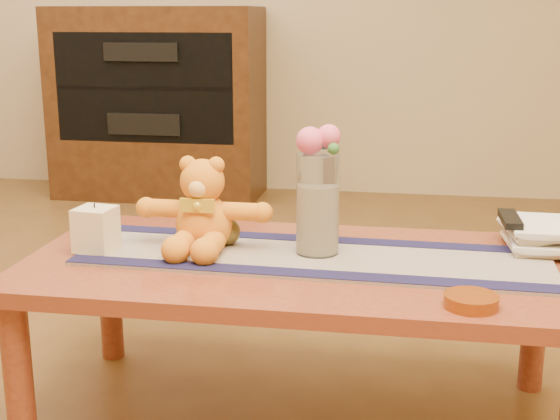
% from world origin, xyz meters
% --- Properties ---
extents(floor, '(5.50, 5.50, 0.00)m').
position_xyz_m(floor, '(0.00, 0.00, 0.00)').
color(floor, brown).
rests_on(floor, ground).
extents(coffee_table_top, '(1.40, 0.70, 0.04)m').
position_xyz_m(coffee_table_top, '(0.00, 0.00, 0.43)').
color(coffee_table_top, maroon).
rests_on(coffee_table_top, floor).
extents(table_leg_fl, '(0.07, 0.07, 0.41)m').
position_xyz_m(table_leg_fl, '(-0.64, -0.29, 0.21)').
color(table_leg_fl, maroon).
rests_on(table_leg_fl, floor).
extents(table_leg_bl, '(0.07, 0.07, 0.41)m').
position_xyz_m(table_leg_bl, '(-0.64, 0.29, 0.21)').
color(table_leg_bl, maroon).
rests_on(table_leg_bl, floor).
extents(table_leg_br, '(0.07, 0.07, 0.41)m').
position_xyz_m(table_leg_br, '(0.64, 0.29, 0.21)').
color(table_leg_br, maroon).
rests_on(table_leg_br, floor).
extents(persian_runner, '(1.21, 0.38, 0.01)m').
position_xyz_m(persian_runner, '(0.03, 0.02, 0.45)').
color(persian_runner, '#211C4F').
rests_on(persian_runner, coffee_table_top).
extents(runner_border_near, '(1.20, 0.09, 0.00)m').
position_xyz_m(runner_border_near, '(0.03, -0.12, 0.46)').
color(runner_border_near, '#141236').
rests_on(runner_border_near, persian_runner).
extents(runner_border_far, '(1.20, 0.09, 0.00)m').
position_xyz_m(runner_border_far, '(0.04, 0.17, 0.46)').
color(runner_border_far, '#141236').
rests_on(runner_border_far, persian_runner).
extents(teddy_bear, '(0.34, 0.28, 0.23)m').
position_xyz_m(teddy_bear, '(-0.26, 0.04, 0.57)').
color(teddy_bear, orange).
rests_on(teddy_bear, persian_runner).
extents(pillar_candle, '(0.11, 0.11, 0.11)m').
position_xyz_m(pillar_candle, '(-0.53, -0.03, 0.52)').
color(pillar_candle, beige).
rests_on(pillar_candle, persian_runner).
extents(candle_wick, '(0.00, 0.00, 0.01)m').
position_xyz_m(candle_wick, '(-0.53, -0.03, 0.58)').
color(candle_wick, black).
rests_on(candle_wick, pillar_candle).
extents(glass_vase, '(0.11, 0.11, 0.26)m').
position_xyz_m(glass_vase, '(0.04, 0.05, 0.59)').
color(glass_vase, silver).
rests_on(glass_vase, persian_runner).
extents(potpourri_fill, '(0.09, 0.09, 0.18)m').
position_xyz_m(potpourri_fill, '(0.04, 0.05, 0.55)').
color(potpourri_fill, beige).
rests_on(potpourri_fill, glass_vase).
extents(rose_left, '(0.07, 0.07, 0.07)m').
position_xyz_m(rose_left, '(0.02, 0.04, 0.75)').
color(rose_left, '#E7517D').
rests_on(rose_left, glass_vase).
extents(rose_right, '(0.06, 0.06, 0.06)m').
position_xyz_m(rose_right, '(0.07, 0.05, 0.76)').
color(rose_right, '#E7517D').
rests_on(rose_right, glass_vase).
extents(blue_flower_back, '(0.04, 0.04, 0.04)m').
position_xyz_m(blue_flower_back, '(0.05, 0.08, 0.75)').
color(blue_flower_back, '#435C92').
rests_on(blue_flower_back, glass_vase).
extents(blue_flower_side, '(0.04, 0.04, 0.04)m').
position_xyz_m(blue_flower_side, '(0.01, 0.07, 0.74)').
color(blue_flower_side, '#435C92').
rests_on(blue_flower_side, glass_vase).
extents(leaf_sprig, '(0.03, 0.03, 0.03)m').
position_xyz_m(leaf_sprig, '(0.08, 0.03, 0.74)').
color(leaf_sprig, '#33662D').
rests_on(leaf_sprig, glass_vase).
extents(bronze_ball, '(0.08, 0.08, 0.07)m').
position_xyz_m(bronze_ball, '(-0.21, 0.07, 0.49)').
color(bronze_ball, '#53431B').
rests_on(bronze_ball, persian_runner).
extents(book_bottom, '(0.18, 0.24, 0.02)m').
position_xyz_m(book_bottom, '(0.54, 0.19, 0.46)').
color(book_bottom, beige).
rests_on(book_bottom, coffee_table_top).
extents(book_lower, '(0.18, 0.23, 0.02)m').
position_xyz_m(book_lower, '(0.54, 0.19, 0.48)').
color(book_lower, beige).
rests_on(book_lower, book_bottom).
extents(book_upper, '(0.19, 0.24, 0.02)m').
position_xyz_m(book_upper, '(0.53, 0.19, 0.50)').
color(book_upper, beige).
rests_on(book_upper, book_lower).
extents(book_top, '(0.17, 0.23, 0.02)m').
position_xyz_m(book_top, '(0.54, 0.19, 0.52)').
color(book_top, beige).
rests_on(book_top, book_upper).
extents(tv_remote, '(0.05, 0.16, 0.02)m').
position_xyz_m(tv_remote, '(0.54, 0.18, 0.54)').
color(tv_remote, black).
rests_on(tv_remote, book_top).
extents(amber_dish, '(0.13, 0.13, 0.03)m').
position_xyz_m(amber_dish, '(0.41, -0.26, 0.46)').
color(amber_dish, '#BF5914').
rests_on(amber_dish, coffee_table_top).
extents(media_cabinet, '(1.20, 0.50, 1.10)m').
position_xyz_m(media_cabinet, '(-1.20, 2.48, 0.55)').
color(media_cabinet, black).
rests_on(media_cabinet, floor).
extents(cabinet_cavity, '(1.02, 0.03, 0.61)m').
position_xyz_m(cabinet_cavity, '(-1.20, 2.25, 0.66)').
color(cabinet_cavity, black).
rests_on(cabinet_cavity, media_cabinet).
extents(cabinet_shelf, '(1.02, 0.20, 0.02)m').
position_xyz_m(cabinet_shelf, '(-1.20, 2.33, 0.66)').
color(cabinet_shelf, black).
rests_on(cabinet_shelf, media_cabinet).
extents(stereo_upper, '(0.42, 0.28, 0.10)m').
position_xyz_m(stereo_upper, '(-1.20, 2.35, 0.86)').
color(stereo_upper, black).
rests_on(stereo_upper, media_cabinet).
extents(stereo_lower, '(0.42, 0.28, 0.12)m').
position_xyz_m(stereo_lower, '(-1.20, 2.35, 0.46)').
color(stereo_lower, black).
rests_on(stereo_lower, media_cabinet).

